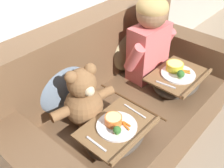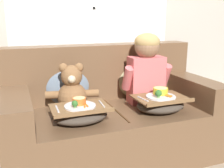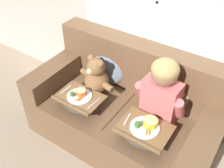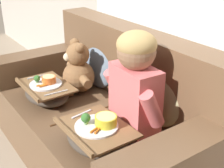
{
  "view_description": "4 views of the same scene",
  "coord_description": "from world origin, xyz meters",
  "px_view_note": "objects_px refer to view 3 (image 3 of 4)",
  "views": [
    {
      "loc": [
        -1.14,
        -0.88,
        1.69
      ],
      "look_at": [
        -0.1,
        0.04,
        0.63
      ],
      "focal_mm": 42.0,
      "sensor_mm": 36.0,
      "label": 1
    },
    {
      "loc": [
        -0.77,
        -2.02,
        1.23
      ],
      "look_at": [
        0.01,
        0.05,
        0.66
      ],
      "focal_mm": 42.0,
      "sensor_mm": 36.0,
      "label": 2
    },
    {
      "loc": [
        0.92,
        -1.55,
        2.23
      ],
      "look_at": [
        -0.15,
        0.05,
        0.65
      ],
      "focal_mm": 42.0,
      "sensor_mm": 36.0,
      "label": 3
    },
    {
      "loc": [
        1.62,
        -0.99,
        1.54
      ],
      "look_at": [
        -0.0,
        0.14,
        0.63
      ],
      "focal_mm": 50.0,
      "sensor_mm": 36.0,
      "label": 4
    }
  ],
  "objects_px": {
    "couch": "(126,111)",
    "lap_tray_child": "(144,132)",
    "throw_pillow_behind_child": "(170,90)",
    "child_figure": "(162,89)",
    "lap_tray_teddy": "(80,101)",
    "throw_pillow_behind_teddy": "(108,66)",
    "teddy_bear": "(96,78)"
  },
  "relations": [
    {
      "from": "couch",
      "to": "lap_tray_teddy",
      "type": "distance_m",
      "value": 0.48
    },
    {
      "from": "lap_tray_child",
      "to": "throw_pillow_behind_child",
      "type": "bearing_deg",
      "value": 90.09
    },
    {
      "from": "throw_pillow_behind_teddy",
      "to": "child_figure",
      "type": "height_order",
      "value": "child_figure"
    },
    {
      "from": "teddy_bear",
      "to": "lap_tray_child",
      "type": "height_order",
      "value": "teddy_bear"
    },
    {
      "from": "throw_pillow_behind_child",
      "to": "child_figure",
      "type": "xyz_separation_m",
      "value": [
        -0.0,
        -0.2,
        0.15
      ]
    },
    {
      "from": "teddy_bear",
      "to": "child_figure",
      "type": "bearing_deg",
      "value": 0.37
    },
    {
      "from": "throw_pillow_behind_teddy",
      "to": "lap_tray_teddy",
      "type": "relative_size",
      "value": 0.99
    },
    {
      "from": "lap_tray_child",
      "to": "couch",
      "type": "bearing_deg",
      "value": 141.11
    },
    {
      "from": "throw_pillow_behind_child",
      "to": "teddy_bear",
      "type": "xyz_separation_m",
      "value": [
        -0.69,
        -0.21,
        -0.03
      ]
    },
    {
      "from": "lap_tray_teddy",
      "to": "couch",
      "type": "bearing_deg",
      "value": 39.08
    },
    {
      "from": "child_figure",
      "to": "lap_tray_child",
      "type": "height_order",
      "value": "child_figure"
    },
    {
      "from": "child_figure",
      "to": "teddy_bear",
      "type": "xyz_separation_m",
      "value": [
        -0.69,
        -0.0,
        -0.18
      ]
    },
    {
      "from": "throw_pillow_behind_teddy",
      "to": "lap_tray_teddy",
      "type": "distance_m",
      "value": 0.49
    },
    {
      "from": "lap_tray_teddy",
      "to": "lap_tray_child",
      "type": "bearing_deg",
      "value": 0.13
    },
    {
      "from": "couch",
      "to": "throw_pillow_behind_child",
      "type": "relative_size",
      "value": 4.12
    },
    {
      "from": "child_figure",
      "to": "teddy_bear",
      "type": "bearing_deg",
      "value": -179.63
    },
    {
      "from": "throw_pillow_behind_child",
      "to": "teddy_bear",
      "type": "relative_size",
      "value": 0.99
    },
    {
      "from": "couch",
      "to": "child_figure",
      "type": "bearing_deg",
      "value": -1.33
    },
    {
      "from": "lap_tray_child",
      "to": "throw_pillow_behind_teddy",
      "type": "bearing_deg",
      "value": 145.59
    },
    {
      "from": "teddy_bear",
      "to": "lap_tray_teddy",
      "type": "bearing_deg",
      "value": -89.81
    },
    {
      "from": "throw_pillow_behind_child",
      "to": "child_figure",
      "type": "height_order",
      "value": "child_figure"
    },
    {
      "from": "couch",
      "to": "child_figure",
      "type": "xyz_separation_m",
      "value": [
        0.34,
        -0.01,
        0.45
      ]
    },
    {
      "from": "throw_pillow_behind_teddy",
      "to": "lap_tray_teddy",
      "type": "xyz_separation_m",
      "value": [
        -0.0,
        -0.47,
        -0.13
      ]
    },
    {
      "from": "teddy_bear",
      "to": "lap_tray_teddy",
      "type": "xyz_separation_m",
      "value": [
        0.0,
        -0.27,
        -0.1
      ]
    },
    {
      "from": "couch",
      "to": "lap_tray_teddy",
      "type": "relative_size",
      "value": 4.19
    },
    {
      "from": "throw_pillow_behind_child",
      "to": "lap_tray_teddy",
      "type": "bearing_deg",
      "value": -145.48
    },
    {
      "from": "throw_pillow_behind_teddy",
      "to": "lap_tray_child",
      "type": "height_order",
      "value": "throw_pillow_behind_teddy"
    },
    {
      "from": "couch",
      "to": "lap_tray_child",
      "type": "bearing_deg",
      "value": -38.89
    },
    {
      "from": "throw_pillow_behind_child",
      "to": "throw_pillow_behind_teddy",
      "type": "distance_m",
      "value": 0.69
    },
    {
      "from": "throw_pillow_behind_teddy",
      "to": "teddy_bear",
      "type": "bearing_deg",
      "value": -90.31
    },
    {
      "from": "throw_pillow_behind_teddy",
      "to": "teddy_bear",
      "type": "xyz_separation_m",
      "value": [
        -0.0,
        -0.21,
        -0.03
      ]
    },
    {
      "from": "couch",
      "to": "lap_tray_child",
      "type": "xyz_separation_m",
      "value": [
        0.34,
        -0.28,
        0.18
      ]
    }
  ]
}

